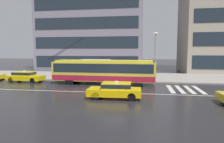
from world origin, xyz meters
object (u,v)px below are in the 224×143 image
(taxi_oncoming_near, at_px, (115,90))
(bus_shelter, at_px, (96,64))
(taxi_queued_behind_bus, at_px, (25,76))
(street_lamp, at_px, (155,52))
(pedestrian_at_shelter, at_px, (96,71))
(trolleybus, at_px, (104,71))
(pedestrian_approaching_curb, at_px, (86,67))

(taxi_oncoming_near, relative_size, bus_shelter, 1.10)
(taxi_oncoming_near, bearing_deg, taxi_queued_behind_bus, 150.49)
(taxi_queued_behind_bus, distance_m, bus_shelter, 8.99)
(street_lamp, bearing_deg, pedestrian_at_shelter, 170.09)
(bus_shelter, distance_m, street_lamp, 8.01)
(trolleybus, xyz_separation_m, taxi_oncoming_near, (2.24, -6.76, -0.82))
(pedestrian_at_shelter, bearing_deg, bus_shelter, 101.25)
(taxi_oncoming_near, xyz_separation_m, pedestrian_at_shelter, (-4.04, 10.27, 0.45))
(pedestrian_at_shelter, distance_m, pedestrian_approaching_curb, 1.68)
(bus_shelter, relative_size, pedestrian_approaching_curb, 1.99)
(pedestrian_at_shelter, xyz_separation_m, pedestrian_approaching_curb, (-0.93, -1.28, 0.58))
(pedestrian_approaching_curb, bearing_deg, taxi_queued_behind_bus, -164.08)
(trolleybus, bearing_deg, pedestrian_at_shelter, 117.13)
(taxi_oncoming_near, bearing_deg, pedestrian_at_shelter, 111.49)
(bus_shelter, relative_size, pedestrian_at_shelter, 2.27)
(taxi_oncoming_near, distance_m, bus_shelter, 11.32)
(taxi_queued_behind_bus, distance_m, pedestrian_approaching_curb, 7.62)
(trolleybus, xyz_separation_m, taxi_queued_behind_bus, (-9.99, 0.16, -0.82))
(taxi_queued_behind_bus, xyz_separation_m, street_lamp, (15.84, 2.01, 2.96))
(taxi_queued_behind_bus, relative_size, bus_shelter, 1.18)
(taxi_queued_behind_bus, height_order, pedestrian_at_shelter, pedestrian_at_shelter)
(taxi_queued_behind_bus, relative_size, street_lamp, 0.78)
(pedestrian_at_shelter, distance_m, street_lamp, 8.17)
(trolleybus, relative_size, taxi_oncoming_near, 2.95)
(taxi_oncoming_near, bearing_deg, trolleybus, 108.37)
(trolleybus, bearing_deg, taxi_queued_behind_bus, 179.07)
(pedestrian_at_shelter, bearing_deg, trolleybus, -62.87)
(taxi_oncoming_near, distance_m, pedestrian_approaching_curb, 10.33)
(taxi_queued_behind_bus, bearing_deg, trolleybus, -0.93)
(bus_shelter, bearing_deg, taxi_queued_behind_bus, -156.46)
(trolleybus, bearing_deg, street_lamp, 20.38)
(taxi_queued_behind_bus, bearing_deg, taxi_oncoming_near, -29.51)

